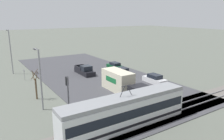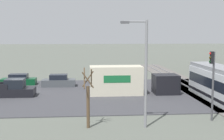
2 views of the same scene
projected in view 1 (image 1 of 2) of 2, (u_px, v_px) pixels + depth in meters
ground_plane at (92, 75)px, 44.26m from camera, size 320.00×320.00×0.00m
road_surface at (92, 75)px, 44.25m from camera, size 19.65×47.36×0.08m
rail_bed at (169, 111)px, 27.39m from camera, size 62.30×4.40×0.22m
light_rail_tram at (126, 111)px, 23.40m from camera, size 15.02×2.64×4.58m
box_truck at (123, 83)px, 33.73m from camera, size 2.60×9.91×3.16m
pickup_truck at (85, 71)px, 44.45m from camera, size 2.08×5.78×1.89m
sedan_car_0 at (122, 72)px, 43.69m from camera, size 1.87×4.24×1.54m
sedan_car_1 at (155, 79)px, 38.78m from camera, size 1.89×4.56×1.53m
sedan_car_2 at (115, 66)px, 49.05m from camera, size 1.82×4.52×1.42m
traffic_light_pole at (68, 94)px, 23.34m from camera, size 0.28×0.47×5.49m
street_tree at (36, 86)px, 31.07m from camera, size 1.05×0.87×4.40m
street_lamp_near_crossing at (40, 75)px, 27.06m from camera, size 0.36×1.95×7.82m
street_lamp_mid_block at (10, 49)px, 44.04m from camera, size 0.36×1.95×9.01m
no_parking_sign at (24, 74)px, 40.38m from camera, size 0.32×0.08×2.05m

